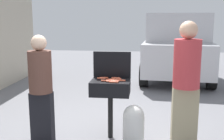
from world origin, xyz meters
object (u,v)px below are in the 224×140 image
(hot_dog_0, at_px, (111,79))
(person_right, at_px, (186,80))
(person_left, at_px, (41,86))
(hot_dog_9, at_px, (104,78))
(hot_dog_8, at_px, (116,78))
(hot_dog_11, at_px, (101,78))
(hot_dog_2, at_px, (121,80))
(hot_dog_7, at_px, (113,80))
(parked_minivan, at_px, (176,46))
(hot_dog_1, at_px, (117,79))
(hot_dog_3, at_px, (114,82))
(bbq_grill, at_px, (110,90))
(propane_tank, at_px, (134,124))
(hot_dog_5, at_px, (105,81))
(hot_dog_6, at_px, (115,81))
(hot_dog_4, at_px, (110,80))
(hot_dog_10, at_px, (111,81))

(hot_dog_0, height_order, person_right, person_right)
(person_left, bearing_deg, hot_dog_9, 13.96)
(hot_dog_8, xyz_separation_m, hot_dog_11, (-0.22, -0.06, 0.00))
(hot_dog_2, bearing_deg, hot_dog_11, 160.50)
(hot_dog_7, relative_size, hot_dog_8, 1.00)
(hot_dog_11, xyz_separation_m, parked_minivan, (1.67, 4.82, 0.08))
(hot_dog_1, xyz_separation_m, hot_dog_9, (-0.22, 0.07, 0.00))
(person_left, bearing_deg, hot_dog_3, -4.20)
(hot_dog_8, bearing_deg, person_right, -13.39)
(bbq_grill, xyz_separation_m, hot_dog_1, (0.10, 0.05, 0.16))
(hot_dog_8, bearing_deg, hot_dog_2, -59.83)
(person_left, bearing_deg, hot_dog_8, 10.46)
(bbq_grill, height_order, hot_dog_9, hot_dog_9)
(hot_dog_1, bearing_deg, hot_dog_11, 174.97)
(hot_dog_7, height_order, hot_dog_8, same)
(hot_dog_3, height_order, hot_dog_11, same)
(person_left, bearing_deg, propane_tank, -8.01)
(bbq_grill, distance_m, hot_dog_0, 0.16)
(hot_dog_1, height_order, hot_dog_5, same)
(hot_dog_6, relative_size, parked_minivan, 0.03)
(hot_dog_4, xyz_separation_m, hot_dog_6, (0.08, -0.08, 0.00))
(hot_dog_2, relative_size, person_right, 0.07)
(hot_dog_11, bearing_deg, propane_tank, -29.11)
(hot_dog_4, xyz_separation_m, person_right, (1.11, -0.10, 0.05))
(hot_dog_0, distance_m, hot_dog_3, 0.19)
(hot_dog_7, relative_size, hot_dog_10, 1.00)
(hot_dog_1, xyz_separation_m, hot_dog_5, (-0.16, -0.14, 0.00))
(hot_dog_8, xyz_separation_m, propane_tank, (0.30, -0.35, -0.62))
(bbq_grill, relative_size, hot_dog_10, 7.14)
(hot_dog_10, height_order, propane_tank, hot_dog_10)
(hot_dog_6, distance_m, person_right, 1.04)
(hot_dog_0, relative_size, hot_dog_8, 1.00)
(propane_tank, bearing_deg, hot_dog_4, 151.37)
(hot_dog_2, height_order, hot_dog_6, same)
(hot_dog_2, height_order, hot_dog_10, same)
(bbq_grill, height_order, hot_dog_6, hot_dog_6)
(hot_dog_9, relative_size, parked_minivan, 0.03)
(hot_dog_1, distance_m, hot_dog_7, 0.12)
(hot_dog_4, distance_m, parked_minivan, 5.14)
(hot_dog_8, height_order, person_left, person_left)
(hot_dog_2, relative_size, person_left, 0.08)
(person_left, xyz_separation_m, parked_minivan, (2.52, 5.17, 0.14))
(hot_dog_2, bearing_deg, bbq_grill, 166.76)
(hot_dog_8, bearing_deg, hot_dog_5, -121.52)
(bbq_grill, distance_m, hot_dog_9, 0.23)
(hot_dog_3, distance_m, hot_dog_9, 0.34)
(hot_dog_3, relative_size, propane_tank, 0.21)
(hot_dog_9, bearing_deg, hot_dog_8, 2.61)
(hot_dog_4, height_order, hot_dog_5, same)
(hot_dog_4, height_order, hot_dog_9, same)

